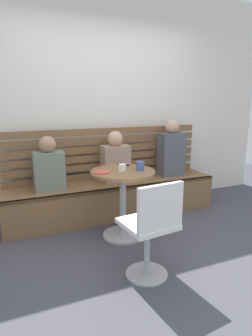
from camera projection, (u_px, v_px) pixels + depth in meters
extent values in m
plane|color=#42424C|center=(160.00, 260.00, 2.69)|extent=(8.00, 8.00, 0.00)
cube|color=silver|center=(101.00, 101.00, 3.82)|extent=(5.20, 0.10, 2.90)
cube|color=brown|center=(114.00, 199.00, 3.71)|extent=(2.70, 0.52, 0.44)
cube|color=brown|center=(121.00, 189.00, 3.45)|extent=(2.70, 0.04, 0.04)
cube|color=brown|center=(107.00, 175.00, 3.87)|extent=(2.65, 0.04, 0.09)
cube|color=brown|center=(107.00, 165.00, 3.84)|extent=(2.65, 0.04, 0.09)
cube|color=brown|center=(107.00, 157.00, 3.81)|extent=(2.65, 0.04, 0.09)
cube|color=brown|center=(107.00, 149.00, 3.78)|extent=(2.65, 0.04, 0.09)
cube|color=brown|center=(107.00, 140.00, 3.76)|extent=(2.65, 0.04, 0.09)
cube|color=brown|center=(107.00, 131.00, 3.73)|extent=(2.65, 0.04, 0.09)
cylinder|color=#ADADB2|center=(123.00, 235.00, 3.18)|extent=(0.44, 0.44, 0.02)
cylinder|color=#ADADB2|center=(123.00, 204.00, 3.09)|extent=(0.07, 0.07, 0.69)
cylinder|color=brown|center=(123.00, 172.00, 3.01)|extent=(0.68, 0.68, 0.03)
cylinder|color=#ADADB2|center=(147.00, 274.00, 2.47)|extent=(0.36, 0.36, 0.02)
cylinder|color=#ADADB2|center=(147.00, 251.00, 2.42)|extent=(0.05, 0.05, 0.45)
cube|color=white|center=(148.00, 224.00, 2.36)|extent=(0.44, 0.44, 0.04)
cube|color=white|center=(161.00, 207.00, 2.17)|extent=(0.40, 0.08, 0.36)
cube|color=#4C515B|center=(171.00, 154.00, 3.96)|extent=(0.34, 0.22, 0.59)
sphere|color=tan|center=(172.00, 127.00, 3.87)|extent=(0.19, 0.19, 0.19)
cube|color=slate|center=(49.00, 171.00, 3.30)|extent=(0.34, 0.22, 0.45)
sphere|color=#A37A5B|center=(47.00, 144.00, 3.23)|extent=(0.19, 0.19, 0.19)
cube|color=#9E7F6B|center=(115.00, 164.00, 3.64)|extent=(0.34, 0.22, 0.47)
sphere|color=tan|center=(115.00, 139.00, 3.57)|extent=(0.19, 0.19, 0.19)
cylinder|color=#3D5B9E|center=(140.00, 166.00, 3.01)|extent=(0.08, 0.08, 0.09)
cylinder|color=white|center=(122.00, 168.00, 3.00)|extent=(0.08, 0.08, 0.07)
cylinder|color=#DB4C42|center=(102.00, 172.00, 2.93)|extent=(0.17, 0.17, 0.01)
cube|color=black|center=(124.00, 165.00, 3.27)|extent=(0.12, 0.16, 0.01)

